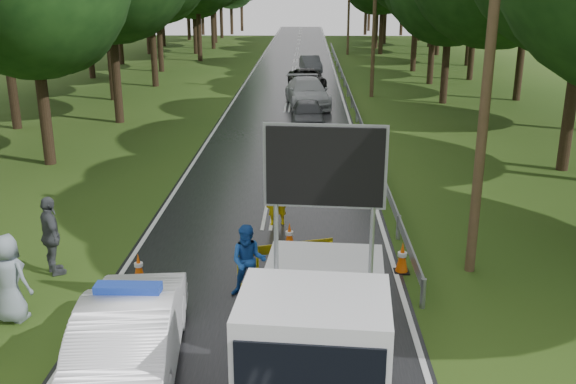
{
  "coord_description": "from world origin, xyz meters",
  "views": [
    {
      "loc": [
        1.15,
        -12.64,
        6.72
      ],
      "look_at": [
        0.64,
        4.15,
        1.3
      ],
      "focal_mm": 40.0,
      "sensor_mm": 36.0,
      "label": 1
    }
  ],
  "objects_px": {
    "civilian": "(248,261)",
    "queue_car_fourth": "(311,64)",
    "barrier": "(285,253)",
    "queue_car_third": "(307,79)",
    "police_sedan": "(132,331)",
    "officer": "(277,196)",
    "queue_car_first": "(308,114)",
    "queue_car_second": "(307,92)",
    "work_truck": "(318,324)"
  },
  "relations": [
    {
      "from": "queue_car_second",
      "to": "barrier",
      "type": "bearing_deg",
      "value": -98.75
    },
    {
      "from": "barrier",
      "to": "queue_car_third",
      "type": "bearing_deg",
      "value": 70.89
    },
    {
      "from": "queue_car_second",
      "to": "queue_car_fourth",
      "type": "relative_size",
      "value": 1.37
    },
    {
      "from": "police_sedan",
      "to": "queue_car_third",
      "type": "bearing_deg",
      "value": -101.54
    },
    {
      "from": "queue_car_first",
      "to": "police_sedan",
      "type": "bearing_deg",
      "value": -100.32
    },
    {
      "from": "queue_car_second",
      "to": "queue_car_fourth",
      "type": "distance_m",
      "value": 15.28
    },
    {
      "from": "queue_car_first",
      "to": "work_truck",
      "type": "bearing_deg",
      "value": -91.3
    },
    {
      "from": "police_sedan",
      "to": "officer",
      "type": "bearing_deg",
      "value": -113.06
    },
    {
      "from": "barrier",
      "to": "queue_car_third",
      "type": "height_order",
      "value": "queue_car_third"
    },
    {
      "from": "police_sedan",
      "to": "queue_car_first",
      "type": "relative_size",
      "value": 1.21
    },
    {
      "from": "police_sedan",
      "to": "civilian",
      "type": "bearing_deg",
      "value": -127.8
    },
    {
      "from": "officer",
      "to": "barrier",
      "type": "bearing_deg",
      "value": 79.87
    },
    {
      "from": "queue_car_third",
      "to": "queue_car_fourth",
      "type": "distance_m",
      "value": 8.72
    },
    {
      "from": "police_sedan",
      "to": "queue_car_second",
      "type": "height_order",
      "value": "police_sedan"
    },
    {
      "from": "police_sedan",
      "to": "queue_car_second",
      "type": "relative_size",
      "value": 0.88
    },
    {
      "from": "civilian",
      "to": "queue_car_fourth",
      "type": "distance_m",
      "value": 39.41
    },
    {
      "from": "barrier",
      "to": "queue_car_first",
      "type": "xyz_separation_m",
      "value": [
        0.5,
        17.35,
        -0.05
      ]
    },
    {
      "from": "officer",
      "to": "queue_car_second",
      "type": "bearing_deg",
      "value": -108.54
    },
    {
      "from": "queue_car_fourth",
      "to": "queue_car_third",
      "type": "bearing_deg",
      "value": -99.65
    },
    {
      "from": "officer",
      "to": "queue_car_first",
      "type": "xyz_separation_m",
      "value": [
        0.89,
        13.6,
        -0.22
      ]
    },
    {
      "from": "queue_car_second",
      "to": "queue_car_fourth",
      "type": "bearing_deg",
      "value": 81.55
    },
    {
      "from": "civilian",
      "to": "queue_car_fourth",
      "type": "xyz_separation_m",
      "value": [
        1.52,
        39.38,
        -0.18
      ]
    },
    {
      "from": "work_truck",
      "to": "officer",
      "type": "relative_size",
      "value": 3.1
    },
    {
      "from": "police_sedan",
      "to": "queue_car_third",
      "type": "xyz_separation_m",
      "value": [
        3.09,
        33.67,
        -0.12
      ]
    },
    {
      "from": "police_sedan",
      "to": "queue_car_third",
      "type": "distance_m",
      "value": 33.82
    },
    {
      "from": "work_truck",
      "to": "queue_car_fourth",
      "type": "distance_m",
      "value": 42.73
    },
    {
      "from": "police_sedan",
      "to": "civilian",
      "type": "height_order",
      "value": "police_sedan"
    },
    {
      "from": "queue_car_second",
      "to": "civilian",
      "type": "bearing_deg",
      "value": -100.62
    },
    {
      "from": "work_truck",
      "to": "civilian",
      "type": "relative_size",
      "value": 3.32
    },
    {
      "from": "queue_car_third",
      "to": "officer",
      "type": "bearing_deg",
      "value": -99.75
    },
    {
      "from": "officer",
      "to": "queue_car_fourth",
      "type": "xyz_separation_m",
      "value": [
        1.1,
        34.88,
        -0.24
      ]
    },
    {
      "from": "queue_car_third",
      "to": "queue_car_first",
      "type": "bearing_deg",
      "value": -97.65
    },
    {
      "from": "police_sedan",
      "to": "officer",
      "type": "height_order",
      "value": "officer"
    },
    {
      "from": "work_truck",
      "to": "queue_car_fourth",
      "type": "bearing_deg",
      "value": 94.33
    },
    {
      "from": "queue_car_fourth",
      "to": "queue_car_second",
      "type": "bearing_deg",
      "value": -98.7
    },
    {
      "from": "police_sedan",
      "to": "work_truck",
      "type": "height_order",
      "value": "work_truck"
    },
    {
      "from": "barrier",
      "to": "civilian",
      "type": "relative_size",
      "value": 1.33
    },
    {
      "from": "civilian",
      "to": "queue_car_third",
      "type": "relative_size",
      "value": 0.35
    },
    {
      "from": "officer",
      "to": "queue_car_first",
      "type": "height_order",
      "value": "officer"
    },
    {
      "from": "officer",
      "to": "queue_car_third",
      "type": "bearing_deg",
      "value": -107.81
    },
    {
      "from": "officer",
      "to": "queue_car_third",
      "type": "xyz_separation_m",
      "value": [
        0.83,
        26.17,
        -0.24
      ]
    },
    {
      "from": "police_sedan",
      "to": "civilian",
      "type": "xyz_separation_m",
      "value": [
        1.84,
        3.01,
        0.06
      ]
    },
    {
      "from": "barrier",
      "to": "queue_car_first",
      "type": "distance_m",
      "value": 17.36
    },
    {
      "from": "civilian",
      "to": "officer",
      "type": "bearing_deg",
      "value": 86.28
    },
    {
      "from": "work_truck",
      "to": "queue_car_first",
      "type": "relative_size",
      "value": 1.39
    },
    {
      "from": "queue_car_first",
      "to": "queue_car_third",
      "type": "xyz_separation_m",
      "value": [
        -0.06,
        12.56,
        -0.02
      ]
    },
    {
      "from": "queue_car_third",
      "to": "queue_car_second",
      "type": "bearing_deg",
      "value": -97.57
    },
    {
      "from": "police_sedan",
      "to": "queue_car_fourth",
      "type": "bearing_deg",
      "value": -100.84
    },
    {
      "from": "work_truck",
      "to": "queue_car_first",
      "type": "distance_m",
      "value": 21.45
    },
    {
      "from": "queue_car_third",
      "to": "queue_car_fourth",
      "type": "xyz_separation_m",
      "value": [
        0.28,
        8.72,
        -0.0
      ]
    }
  ]
}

